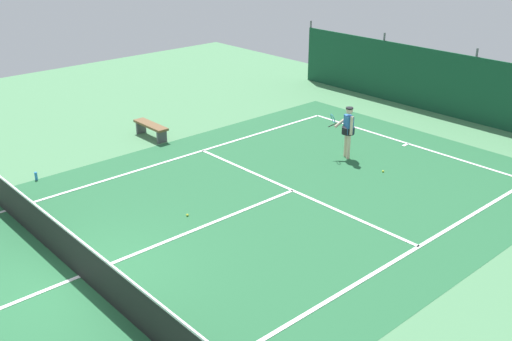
% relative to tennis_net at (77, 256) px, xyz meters
% --- Properties ---
extents(ground_plane, '(36.00, 36.00, 0.00)m').
position_rel_tennis_net_xyz_m(ground_plane, '(0.00, 0.00, -0.51)').
color(ground_plane, '#4C8456').
extents(court_surface, '(11.02, 26.60, 0.01)m').
position_rel_tennis_net_xyz_m(court_surface, '(0.00, 0.00, -0.51)').
color(court_surface, '#236038').
rests_on(court_surface, ground).
extents(tennis_net, '(10.12, 0.10, 1.10)m').
position_rel_tennis_net_xyz_m(tennis_net, '(0.00, 0.00, 0.00)').
color(tennis_net, black).
rests_on(tennis_net, ground).
extents(back_fence, '(16.30, 0.98, 2.70)m').
position_rel_tennis_net_xyz_m(back_fence, '(-0.00, 16.10, 0.16)').
color(back_fence, '#14472D').
rests_on(back_fence, ground).
extents(tennis_player, '(0.86, 0.62, 1.64)m').
position_rel_tennis_net_xyz_m(tennis_player, '(-0.63, 9.44, 0.45)').
color(tennis_player, beige).
rests_on(tennis_player, ground).
extents(tennis_ball_near_player, '(0.07, 0.07, 0.07)m').
position_rel_tennis_net_xyz_m(tennis_ball_near_player, '(0.89, 9.32, -0.48)').
color(tennis_ball_near_player, '#CCDB33').
rests_on(tennis_ball_near_player, ground).
extents(tennis_ball_midcourt, '(0.07, 0.07, 0.07)m').
position_rel_tennis_net_xyz_m(tennis_ball_midcourt, '(-0.72, 3.32, -0.48)').
color(tennis_ball_midcourt, '#CCDB33').
rests_on(tennis_ball_midcourt, ground).
extents(courtside_bench, '(1.60, 0.40, 0.49)m').
position_rel_tennis_net_xyz_m(courtside_bench, '(-6.31, 5.86, -0.14)').
color(courtside_bench, brown).
rests_on(courtside_bench, ground).
extents(water_bottle, '(0.08, 0.08, 0.24)m').
position_rel_tennis_net_xyz_m(water_bottle, '(-5.49, 1.42, -0.39)').
color(water_bottle, '#338CD8').
rests_on(water_bottle, ground).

